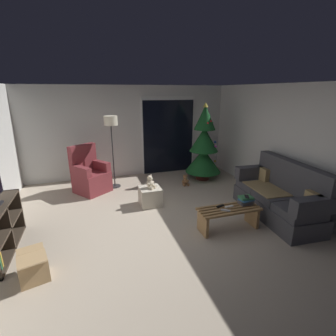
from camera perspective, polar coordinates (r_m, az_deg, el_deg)
name	(u,v)px	position (r m, az deg, el deg)	size (l,w,h in m)	color
ground_plane	(159,225)	(4.66, -2.11, -12.97)	(7.00, 7.00, 0.00)	#B2A38E
wall_back	(129,132)	(7.11, -9.00, 8.20)	(5.72, 0.12, 2.50)	beige
wall_right	(295,148)	(5.63, 27.07, 4.14)	(0.12, 6.00, 2.50)	beige
patio_door_frame	(168,135)	(7.32, 0.07, 7.49)	(1.60, 0.02, 2.20)	silver
patio_door_glass	(168,137)	(7.32, 0.12, 7.08)	(1.50, 0.02, 2.10)	black
couch	(279,197)	(5.27, 24.18, -6.03)	(0.91, 1.99, 1.08)	#3D3D42
coffee_table	(229,215)	(4.55, 13.72, -10.44)	(1.10, 0.40, 0.41)	#9E7547
remote_black	(220,206)	(4.50, 11.92, -8.52)	(0.04, 0.16, 0.02)	black
remote_white	(229,207)	(4.51, 13.85, -8.60)	(0.04, 0.16, 0.02)	silver
remote_silver	(226,210)	(4.37, 13.06, -9.44)	(0.04, 0.16, 0.02)	#ADADB2
book_stack	(246,200)	(4.68, 17.40, -7.10)	(0.27, 0.22, 0.14)	#4C4C51
cell_phone	(247,197)	(4.66, 17.63, -6.26)	(0.07, 0.14, 0.01)	black
christmas_tree	(204,147)	(6.75, 8.22, 4.86)	(0.96, 0.96, 2.07)	#4C1E19
armchair	(90,176)	(6.25, -17.43, -1.68)	(0.96, 0.96, 1.13)	maroon
floor_lamp	(111,128)	(6.15, -12.91, 9.00)	(0.32, 0.32, 1.78)	#2D2D30
ottoman	(150,196)	(5.35, -4.11, -6.48)	(0.44, 0.44, 0.39)	beige
teddy_bear_cream	(150,183)	(5.23, -4.09, -3.35)	(0.21, 0.22, 0.29)	beige
teddy_bear_chestnut_by_tree	(185,181)	(6.47, 3.99, -2.90)	(0.20, 0.19, 0.29)	brown
cardboard_box_open_near_shelf	(34,269)	(3.85, -28.46, -19.61)	(0.43, 0.54, 0.37)	tan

